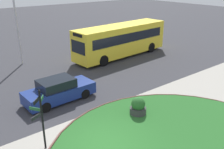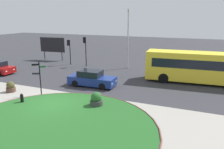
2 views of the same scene
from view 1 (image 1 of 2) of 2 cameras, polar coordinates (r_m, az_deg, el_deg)
The scene contains 6 objects.
ground at distance 12.41m, azimuth -1.84°, elevation -15.66°, with size 120.00×120.00×0.00m, color #333338.
signpost_directional at distance 11.61m, azimuth -15.93°, elevation -9.07°, with size 0.92×0.93×3.01m.
bus_yellow at distance 24.92m, azimuth 2.12°, elevation 7.94°, with size 10.47×3.15×3.10m.
car_near_lane at distance 16.33m, azimuth -12.02°, elevation -3.60°, with size 4.60×1.93×1.51m.
lamppost_tall at distance 23.42m, azimuth -21.01°, elevation 11.57°, with size 0.32×0.32×7.46m.
planter_near_signpost at distance 14.54m, azimuth 5.97°, elevation -7.38°, with size 0.94×0.94×1.12m.
Camera 1 is at (-5.81, -8.01, 7.49)m, focal length 40.11 mm.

